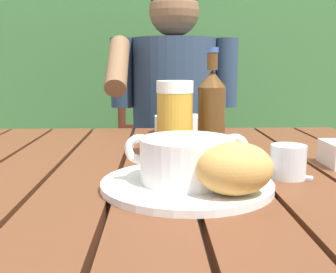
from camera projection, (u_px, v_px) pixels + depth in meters
The scene contains 12 objects.
dining_table at pixel (154, 206), 0.87m from camera, with size 1.16×1.00×0.72m.
hedge_backdrop at pixel (142, 33), 2.58m from camera, with size 2.99×0.96×2.23m.
chair_near_diner at pixel (172, 167), 1.82m from camera, with size 0.50×0.45×0.94m.
person_eating at pixel (174, 118), 1.58m from camera, with size 0.48×0.47×1.23m.
serving_plate at pixel (187, 184), 0.69m from camera, with size 0.29×0.29×0.01m.
soup_bowl at pixel (187, 158), 0.69m from camera, with size 0.21×0.16×0.08m.
bread_roll at pixel (235, 169), 0.61m from camera, with size 0.13×0.11×0.08m.
beer_glass at pixel (175, 119), 0.92m from camera, with size 0.08×0.08×0.17m.
beer_bottle at pixel (212, 109), 0.97m from camera, with size 0.06×0.06×0.24m.
water_glass_small at pixel (288, 162), 0.75m from camera, with size 0.06×0.06×0.06m.
table_knife at pixel (255, 173), 0.77m from camera, with size 0.16×0.08×0.01m.
diner_bowl at pixel (179, 125), 1.24m from camera, with size 0.15×0.15×0.05m.
Camera 1 is at (0.01, -0.83, 0.93)m, focal length 44.14 mm.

